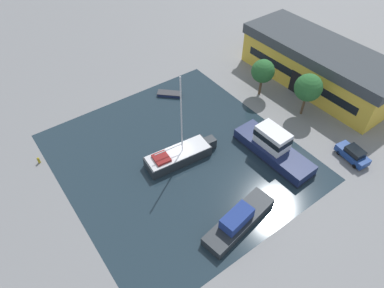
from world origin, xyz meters
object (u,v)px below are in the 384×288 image
at_px(warehouse_building, 318,65).
at_px(parked_car, 353,154).
at_px(small_dinghy, 169,94).
at_px(quay_tree_near_building, 263,71).
at_px(quay_tree_by_water, 308,88).
at_px(cabin_boat, 239,220).
at_px(sailboat_moored, 180,155).
at_px(motor_cruiser, 273,147).

bearing_deg(warehouse_building, parked_car, -34.84).
bearing_deg(small_dinghy, quay_tree_near_building, -80.90).
bearing_deg(warehouse_building, quay_tree_by_water, -62.35).
relative_size(parked_car, cabin_boat, 0.47).
distance_m(sailboat_moored, small_dinghy, 13.24).
xyz_separation_m(sailboat_moored, cabin_boat, (11.16, -0.33, 0.03)).
distance_m(parked_car, small_dinghy, 26.43).
distance_m(quay_tree_by_water, cabin_boat, 21.26).
height_order(quay_tree_near_building, small_dinghy, quay_tree_near_building).
xyz_separation_m(sailboat_moored, small_dinghy, (-11.69, 6.19, -0.53)).
xyz_separation_m(parked_car, small_dinghy, (-24.05, -10.95, -0.61)).
distance_m(parked_car, cabin_boat, 17.52).
bearing_deg(small_dinghy, quay_tree_by_water, -95.13).
bearing_deg(parked_car, sailboat_moored, 151.28).
height_order(sailboat_moored, small_dinghy, sailboat_moored).
xyz_separation_m(warehouse_building, quay_tree_by_water, (4.00, -7.39, 1.18)).
xyz_separation_m(quay_tree_by_water, motor_cruiser, (3.19, -9.15, -3.07)).
bearing_deg(motor_cruiser, small_dinghy, 99.78).
distance_m(motor_cruiser, small_dinghy, 18.10).
bearing_deg(parked_car, cabin_boat, -176.85).
bearing_deg(quay_tree_near_building, parked_car, -0.70).
bearing_deg(motor_cruiser, sailboat_moored, 146.68).
relative_size(quay_tree_near_building, sailboat_moored, 0.48).
relative_size(parked_car, small_dinghy, 1.23).
height_order(warehouse_building, small_dinghy, warehouse_building).
bearing_deg(parked_car, quay_tree_by_water, 86.66).
height_order(quay_tree_by_water, parked_car, quay_tree_by_water).
relative_size(warehouse_building, motor_cruiser, 2.24).
relative_size(warehouse_building, parked_car, 5.63).
bearing_deg(sailboat_moored, parked_car, 59.64).
bearing_deg(quay_tree_near_building, warehouse_building, 72.43).
relative_size(quay_tree_near_building, small_dinghy, 1.62).
relative_size(sailboat_moored, cabin_boat, 1.29).
distance_m(quay_tree_by_water, small_dinghy, 19.74).
height_order(quay_tree_by_water, small_dinghy, quay_tree_by_water).
bearing_deg(warehouse_building, cabin_boat, -65.93).
bearing_deg(motor_cruiser, warehouse_building, 21.95).
distance_m(parked_car, motor_cruiser, 9.75).
height_order(motor_cruiser, small_dinghy, motor_cruiser).
xyz_separation_m(quay_tree_near_building, quay_tree_by_water, (6.83, 1.55, 0.43)).
xyz_separation_m(small_dinghy, cabin_boat, (22.85, -6.53, 0.56)).
relative_size(quay_tree_near_building, cabin_boat, 0.62).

